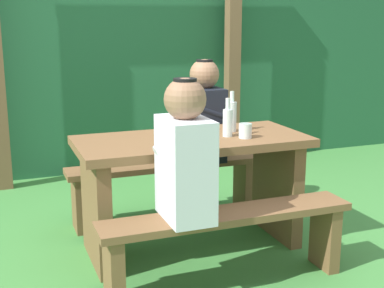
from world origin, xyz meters
name	(u,v)px	position (x,y,z in m)	size (l,w,h in m)	color
ground_plane	(192,247)	(0.00, 0.00, 0.00)	(12.00, 12.00, 0.00)	#40873C
hedge_backdrop	(109,53)	(0.00, 2.31, 1.09)	(6.40, 0.81, 2.18)	#215A35
pergola_post_right	(233,58)	(1.06, 1.71, 1.04)	(0.12, 0.12, 2.09)	brown
picnic_table	(192,173)	(0.00, 0.00, 0.49)	(1.40, 0.64, 0.71)	brown
bench_near	(228,233)	(0.00, -0.53, 0.30)	(1.40, 0.24, 0.42)	brown
bench_far	(165,178)	(0.00, 0.53, 0.30)	(1.40, 0.24, 0.42)	brown
person_white_shirt	(185,155)	(-0.24, -0.53, 0.75)	(0.25, 0.35, 0.72)	silver
person_black_coat	(204,114)	(0.30, 0.53, 0.75)	(0.25, 0.35, 0.72)	black
drinking_glass	(245,131)	(0.29, -0.13, 0.76)	(0.08, 0.08, 0.09)	silver
bottle_left	(228,121)	(0.21, -0.05, 0.81)	(0.06, 0.06, 0.24)	silver
bottle_right	(232,115)	(0.30, 0.08, 0.82)	(0.06, 0.06, 0.26)	silver
bottle_center	(185,120)	(-0.03, 0.05, 0.81)	(0.06, 0.06, 0.24)	silver
cell_phone	(191,141)	(-0.05, -0.11, 0.72)	(0.07, 0.14, 0.01)	silver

